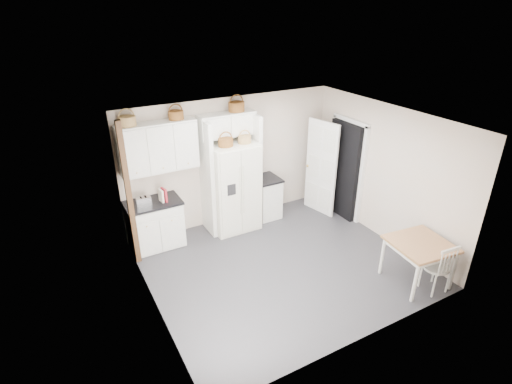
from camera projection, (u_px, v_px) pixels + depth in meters
floor at (282, 264)px, 7.11m from camera, size 4.50×4.50×0.00m
ceiling at (286, 122)px, 5.99m from camera, size 4.50×4.50×0.00m
wall_back at (231, 161)px, 8.13m from camera, size 4.50×0.00×4.50m
wall_left at (148, 234)px, 5.57m from camera, size 0.00×4.00×4.00m
wall_right at (384, 174)px, 7.53m from camera, size 0.00×4.00×4.00m
refrigerator at (233, 187)px, 7.94m from camera, size 0.93×0.75×1.81m
base_cab_left at (155, 225)px, 7.50m from camera, size 0.96×0.61×0.89m
base_cab_right at (266, 198)px, 8.56m from camera, size 0.49×0.58×0.86m
dining_table at (417, 262)px, 6.55m from camera, size 0.99×0.99×0.75m
windsor_chair at (437, 267)px, 6.32m from camera, size 0.46×0.42×0.87m
counter_left at (153, 203)px, 7.30m from camera, size 1.00×0.65×0.04m
counter_right at (266, 179)px, 8.36m from camera, size 0.52×0.62×0.04m
toaster at (144, 202)px, 7.10m from camera, size 0.27×0.17×0.18m
cookbook_red at (164, 195)px, 7.26m from camera, size 0.07×0.17×0.25m
cookbook_cream at (161, 196)px, 7.24m from camera, size 0.06×0.16×0.24m
basket_upper_a at (127, 121)px, 6.64m from camera, size 0.29×0.29×0.17m
basket_upper_c at (176, 115)px, 7.02m from camera, size 0.27×0.27×0.16m
basket_bridge_b at (237, 107)px, 7.53m from camera, size 0.32×0.32×0.18m
basket_fridge_a at (226, 142)px, 7.37m from camera, size 0.28×0.28×0.15m
basket_fridge_b at (245, 139)px, 7.54m from camera, size 0.26×0.26×0.14m
upper_cabinet at (158, 147)px, 7.08m from camera, size 1.40×0.34×0.90m
bridge_cabinet at (227, 124)px, 7.57m from camera, size 1.12×0.34×0.45m
fridge_panel_left at (207, 179)px, 7.67m from camera, size 0.08×0.60×2.30m
fridge_panel_right at (254, 169)px, 8.11m from camera, size 0.08×0.60×2.30m
trim_post at (129, 196)px, 6.66m from camera, size 0.09×0.09×2.60m
doorway_void at (344, 170)px, 8.40m from camera, size 0.18×0.85×2.05m
door_slab at (321, 168)px, 8.50m from camera, size 0.21×0.79×2.05m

